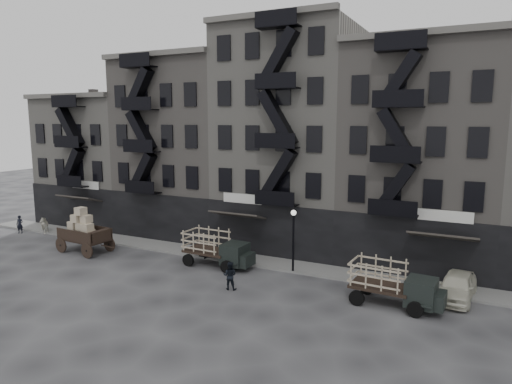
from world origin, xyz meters
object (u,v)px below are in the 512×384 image
at_px(wagon, 83,227).
at_px(stake_truck_east, 394,281).
at_px(horse, 43,224).
at_px(stake_truck_west, 217,246).
at_px(car_east, 457,286).
at_px(pedestrian_mid, 230,276).
at_px(pedestrian_west, 20,224).

distance_m(wagon, stake_truck_east, 23.21).
relative_size(horse, stake_truck_east, 0.38).
height_order(stake_truck_west, car_east, stake_truck_west).
relative_size(stake_truck_west, stake_truck_east, 1.00).
bearing_deg(stake_truck_east, car_east, 44.06).
xyz_separation_m(wagon, stake_truck_west, (10.98, 1.58, -0.56)).
relative_size(horse, pedestrian_mid, 1.11).
bearing_deg(car_east, stake_truck_east, -134.48).
height_order(stake_truck_west, pedestrian_mid, stake_truck_west).
bearing_deg(stake_truck_east, pedestrian_west, -179.21).
xyz_separation_m(horse, pedestrian_west, (-1.84, -0.90, -0.00)).
height_order(wagon, stake_truck_east, wagon).
bearing_deg(pedestrian_west, wagon, -35.71).
height_order(stake_truck_east, car_east, stake_truck_east).
bearing_deg(car_east, wagon, -169.18).
xyz_separation_m(wagon, pedestrian_west, (-9.68, 1.68, -1.18)).
xyz_separation_m(pedestrian_west, pedestrian_mid, (23.66, -3.53, 0.06)).
relative_size(stake_truck_east, pedestrian_mid, 2.93).
bearing_deg(horse, car_east, -65.25).
bearing_deg(stake_truck_east, stake_truck_west, 176.24).
bearing_deg(pedestrian_mid, wagon, -21.26).
distance_m(pedestrian_west, pedestrian_mid, 23.92).
xyz_separation_m(stake_truck_east, car_east, (3.08, 2.61, -0.65)).
distance_m(stake_truck_west, stake_truck_east, 12.34).
distance_m(horse, pedestrian_mid, 22.26).
bearing_deg(stake_truck_west, stake_truck_east, -5.85).
distance_m(car_east, pedestrian_west, 35.97).
bearing_deg(car_east, stake_truck_west, -171.06).
xyz_separation_m(stake_truck_east, pedestrian_west, (-32.88, 1.71, -0.61)).
xyz_separation_m(horse, stake_truck_east, (31.04, -2.61, 0.60)).
bearing_deg(wagon, pedestrian_west, 174.47).
xyz_separation_m(stake_truck_west, stake_truck_east, (12.23, -1.62, -0.02)).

